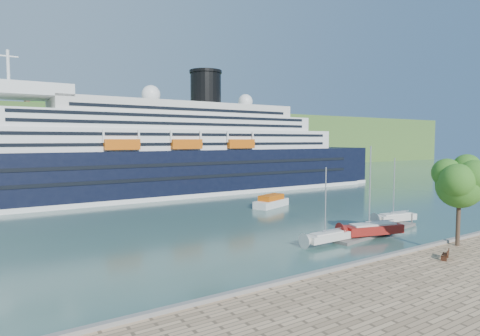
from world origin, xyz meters
TOP-DOWN VIEW (x-y plane):
  - ground at (0.00, 0.00)m, footprint 400.00×400.00m
  - far_hillside at (0.00, 145.00)m, footprint 400.00×50.00m
  - quay_coping at (0.00, -0.20)m, footprint 220.00×0.50m
  - cruise_ship at (-6.62, 58.69)m, footprint 124.32×18.94m
  - park_bench at (-2.00, -3.49)m, footprint 1.67×1.19m
  - promenade_tree at (3.77, -1.50)m, footprint 6.17×6.17m
  - floating_pontoon at (4.86, 9.24)m, footprint 16.66×4.37m
  - sailboat_white_near at (-4.34, 8.93)m, footprint 6.56×1.84m
  - sailboat_red at (2.38, 8.04)m, footprint 8.59×4.34m
  - sailboat_white_far at (12.02, 11.81)m, footprint 7.17×2.99m
  - tender_launch at (5.84, 32.93)m, footprint 8.41×5.38m

SIDE VIEW (x-z plane):
  - ground at x=0.00m, z-range 0.00..0.00m
  - floating_pontoon at x=4.86m, z-range 0.00..0.37m
  - tender_launch at x=5.84m, z-range 0.00..2.20m
  - quay_coping at x=0.00m, z-range 1.00..1.30m
  - park_bench at x=-2.00m, z-range 1.00..1.99m
  - sailboat_white_near at x=-4.34m, z-range 0.00..8.46m
  - sailboat_white_far at x=12.02m, z-range 0.00..8.98m
  - sailboat_red at x=2.38m, z-range 0.00..10.69m
  - promenade_tree at x=3.77m, z-range 1.00..11.22m
  - far_hillside at x=0.00m, z-range 0.00..24.00m
  - cruise_ship at x=-6.62m, z-range 0.00..27.89m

